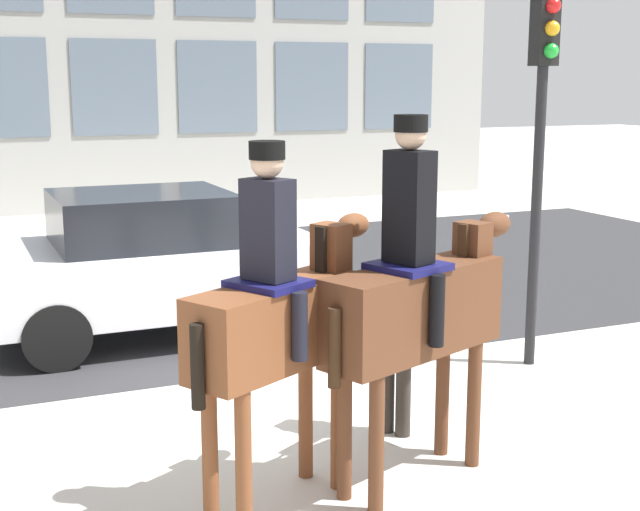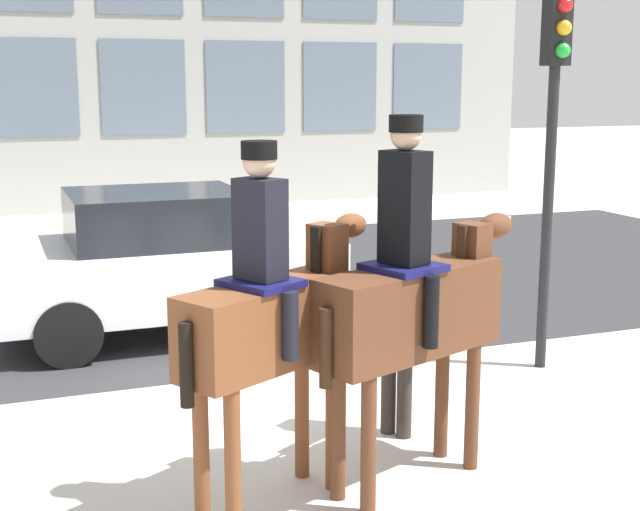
{
  "view_description": "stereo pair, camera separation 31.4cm",
  "coord_description": "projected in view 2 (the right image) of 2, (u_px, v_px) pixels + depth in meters",
  "views": [
    {
      "loc": [
        -2.6,
        -7.8,
        2.98
      ],
      "look_at": [
        0.16,
        -1.38,
        1.6
      ],
      "focal_mm": 50.0,
      "sensor_mm": 36.0,
      "label": 1
    },
    {
      "loc": [
        -2.31,
        -7.92,
        2.98
      ],
      "look_at": [
        0.16,
        -1.38,
        1.6
      ],
      "focal_mm": 50.0,
      "sensor_mm": 36.0,
      "label": 2
    }
  ],
  "objects": [
    {
      "name": "street_car_near_lane",
      "position": [
        163.0,
        261.0,
        10.47
      ],
      "size": [
        3.92,
        1.99,
        1.71
      ],
      "color": "silver",
      "rests_on": "ground_plane"
    },
    {
      "name": "mounted_horse_lead",
      "position": [
        272.0,
        316.0,
        6.1
      ],
      "size": [
        1.67,
        1.1,
        2.59
      ],
      "rotation": [
        0.0,
        0.0,
        0.49
      ],
      "color": "brown",
      "rests_on": "ground_plane"
    },
    {
      "name": "traffic_light",
      "position": [
        553.0,
        120.0,
        8.9
      ],
      "size": [
        0.24,
        0.29,
        3.83
      ],
      "color": "black",
      "rests_on": "ground_plane"
    },
    {
      "name": "pedestrian_bystander",
      "position": [
        398.0,
        325.0,
        7.4
      ],
      "size": [
        0.72,
        0.77,
        1.65
      ],
      "rotation": [
        0.0,
        0.0,
        -2.59
      ],
      "color": "#332D28",
      "rests_on": "ground_plane"
    },
    {
      "name": "mounted_horse_companion",
      "position": [
        413.0,
        301.0,
        6.45
      ],
      "size": [
        1.91,
        0.99,
        2.74
      ],
      "rotation": [
        0.0,
        0.0,
        0.37
      ],
      "color": "#59331E",
      "rests_on": "ground_plane"
    },
    {
      "name": "ground_plane",
      "position": [
        255.0,
        392.0,
        8.65
      ],
      "size": [
        80.0,
        80.0,
        0.0
      ],
      "primitive_type": "plane",
      "color": "beige"
    },
    {
      "name": "road_surface",
      "position": [
        162.0,
        287.0,
        13.01
      ],
      "size": [
        22.01,
        8.5,
        0.01
      ],
      "color": "#2D2D30",
      "rests_on": "ground_plane"
    }
  ]
}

